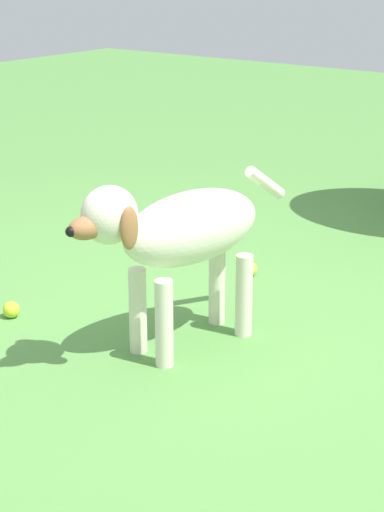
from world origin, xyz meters
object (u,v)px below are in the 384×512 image
object	(u,v)px
dog	(180,234)
tennis_ball_2	(250,269)
tennis_ball_0	(11,310)
tennis_ball_1	(167,239)

from	to	relation	value
dog	tennis_ball_2	world-z (taller)	dog
tennis_ball_2	dog	bearing A→B (deg)	104.18
dog	tennis_ball_2	bearing A→B (deg)	-153.85
tennis_ball_0	tennis_ball_2	world-z (taller)	same
dog	tennis_ball_0	bearing A→B (deg)	-62.81
tennis_ball_2	tennis_ball_0	bearing A→B (deg)	61.85
tennis_ball_1	tennis_ball_2	world-z (taller)	same
dog	tennis_ball_1	bearing A→B (deg)	-127.15
dog	tennis_ball_1	xyz separation A→B (m)	(0.74, -0.85, -0.40)
tennis_ball_0	dog	bearing A→B (deg)	-164.78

